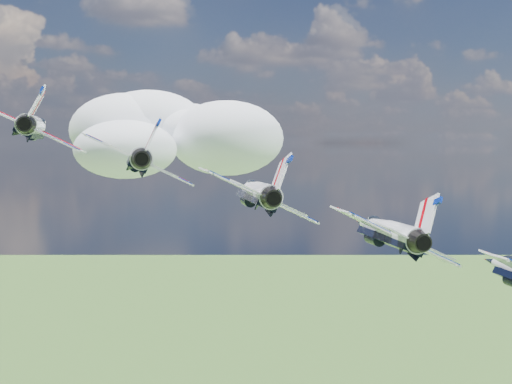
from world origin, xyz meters
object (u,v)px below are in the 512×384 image
object	(u,v)px
jet_1	(140,157)
jet_2	(256,192)
jet_3	(386,231)
jet_0	(35,126)

from	to	relation	value
jet_1	jet_2	xyz separation A→B (m)	(9.34, -7.20, -3.07)
jet_3	jet_2	bearing A→B (deg)	150.57
jet_1	jet_3	distance (m)	24.38
jet_0	jet_2	xyz separation A→B (m)	(18.69, -14.40, -6.15)
jet_3	jet_0	bearing A→B (deg)	150.57
jet_0	jet_1	distance (m)	12.19
jet_3	jet_1	bearing A→B (deg)	150.57
jet_1	jet_3	size ratio (longest dim) A/B	1.00
jet_1	jet_3	bearing A→B (deg)	-29.43
jet_0	jet_3	bearing A→B (deg)	-29.43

